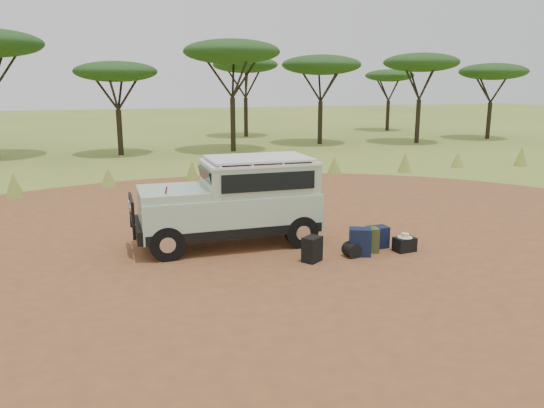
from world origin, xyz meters
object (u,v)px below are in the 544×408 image
object	(u,v)px
safari_vehicle	(235,203)
walking_staff	(161,220)
backpack_black	(312,249)
duffel_navy	(378,237)
backpack_navy	(360,242)
backpack_olive	(369,240)
hard_case	(405,244)

from	to	relation	value
safari_vehicle	walking_staff	world-z (taller)	safari_vehicle
safari_vehicle	backpack_black	bearing A→B (deg)	-54.33
safari_vehicle	duffel_navy	world-z (taller)	safari_vehicle
walking_staff	backpack_black	world-z (taller)	walking_staff
backpack_black	backpack_navy	size ratio (longest dim) A/B	0.89
backpack_olive	hard_case	world-z (taller)	backpack_olive
safari_vehicle	hard_case	xyz separation A→B (m)	(3.44, -1.79, -0.82)
backpack_navy	duffel_navy	world-z (taller)	backpack_navy
backpack_black	backpack_olive	size ratio (longest dim) A/B	0.98
backpack_navy	backpack_olive	distance (m)	0.32
backpack_black	walking_staff	bearing A→B (deg)	118.99
backpack_black	backpack_olive	xyz separation A→B (m)	(1.45, 0.18, 0.01)
safari_vehicle	backpack_olive	world-z (taller)	safari_vehicle
backpack_olive	hard_case	bearing A→B (deg)	-3.25
backpack_black	hard_case	xyz separation A→B (m)	(2.24, -0.03, -0.11)
hard_case	backpack_navy	bearing A→B (deg)	171.19
walking_staff	backpack_black	distance (m)	3.34
walking_staff	backpack_black	size ratio (longest dim) A/B	3.03
backpack_navy	walking_staff	bearing A→B (deg)	-174.63
backpack_navy	hard_case	bearing A→B (deg)	21.18
backpack_navy	duffel_navy	size ratio (longest dim) A/B	1.22
backpack_navy	duffel_navy	bearing A→B (deg)	54.78
backpack_navy	hard_case	xyz separation A→B (m)	(1.09, -0.08, -0.14)
duffel_navy	backpack_black	bearing A→B (deg)	-168.98
hard_case	backpack_black	bearing A→B (deg)	174.36
walking_staff	backpack_black	bearing A→B (deg)	-54.17
backpack_olive	hard_case	distance (m)	0.83
backpack_navy	duffel_navy	xyz separation A→B (m)	(0.65, 0.37, -0.06)
backpack_olive	safari_vehicle	bearing A→B (deg)	160.67
backpack_black	backpack_olive	world-z (taller)	backpack_olive
hard_case	backpack_olive	bearing A→B (deg)	160.40
walking_staff	backpack_olive	bearing A→B (deg)	-43.83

